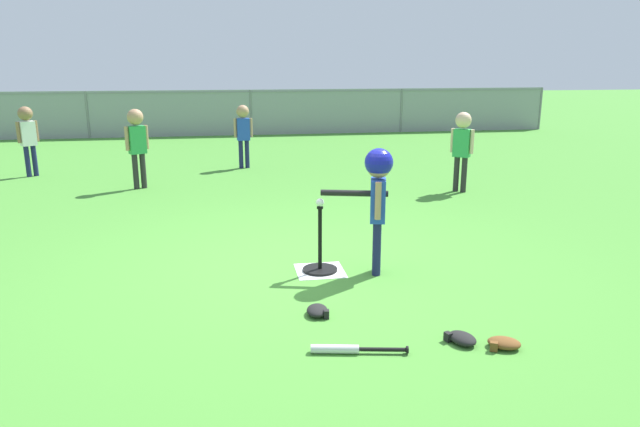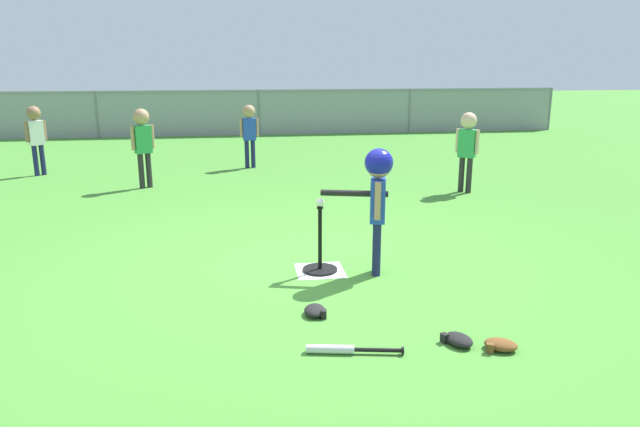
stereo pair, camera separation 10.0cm
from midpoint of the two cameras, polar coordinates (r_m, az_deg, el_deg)
name	(u,v)px [view 1 (the left image)]	position (r m, az deg, el deg)	size (l,w,h in m)	color
ground_plane	(305,269)	(5.52, -2.02, -5.38)	(60.00, 60.00, 0.00)	#478C33
home_plate	(320,271)	(5.46, -0.53, -5.55)	(0.44, 0.44, 0.01)	white
batting_tee	(320,261)	(5.43, -0.53, -4.67)	(0.32, 0.32, 0.61)	black
baseball_on_tee	(320,203)	(5.27, -0.54, 1.07)	(0.07, 0.07, 0.07)	white
batter_child	(377,185)	(5.21, 5.03, 2.72)	(0.63, 0.32, 1.15)	#191E4C
fielder_deep_center	(27,132)	(10.89, -26.75, 7.09)	(0.28, 0.25, 1.16)	#191E4C
fielder_deep_left	(462,141)	(8.80, 13.30, 6.86)	(0.28, 0.26, 1.17)	#262626
fielder_near_right	(137,138)	(9.22, -17.65, 7.01)	(0.32, 0.24, 1.19)	#262626
fielder_near_left	(243,128)	(10.62, -7.73, 8.24)	(0.33, 0.22, 1.12)	#191E4C
spare_bat_silver	(345,349)	(4.01, 1.72, -13.01)	(0.65, 0.17, 0.06)	silver
glove_by_plate	(504,343)	(4.24, 16.73, -11.95)	(0.27, 0.24, 0.07)	brown
glove_near_bats	(462,338)	(4.24, 12.91, -11.71)	(0.23, 0.26, 0.07)	black
glove_tossed_aside	(318,311)	(4.55, -0.88, -9.39)	(0.19, 0.24, 0.07)	black
outfield_fence	(251,111)	(15.39, -6.91, 9.85)	(16.06, 0.06, 1.15)	slate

